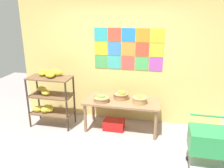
% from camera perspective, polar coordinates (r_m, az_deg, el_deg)
% --- Properties ---
extents(ground, '(9.45, 9.45, 0.00)m').
position_cam_1_polar(ground, '(3.81, -3.80, -19.89)').
color(ground, gray).
extents(back_wall_with_art, '(4.39, 0.07, 2.61)m').
position_cam_1_polar(back_wall_with_art, '(4.82, 1.68, 5.71)').
color(back_wall_with_art, '#DDBF67').
rests_on(back_wall_with_art, ground).
extents(banana_shelf_unit, '(0.88, 0.47, 1.20)m').
position_cam_1_polar(banana_shelf_unit, '(4.86, -15.61, -2.08)').
color(banana_shelf_unit, '#30281C').
rests_on(banana_shelf_unit, ground).
extents(display_table, '(1.49, 0.66, 0.63)m').
position_cam_1_polar(display_table, '(4.55, 2.51, -5.02)').
color(display_table, '#886244').
rests_on(display_table, ground).
extents(fruit_basket_left, '(0.33, 0.33, 0.19)m').
position_cam_1_polar(fruit_basket_left, '(4.57, 2.29, -2.77)').
color(fruit_basket_left, '#9C7044').
rests_on(fruit_basket_left, display_table).
extents(fruit_basket_centre, '(0.32, 0.32, 0.14)m').
position_cam_1_polar(fruit_basket_centre, '(4.45, -2.71, -3.68)').
color(fruit_basket_centre, '#9B734A').
rests_on(fruit_basket_centre, display_table).
extents(fruit_basket_right, '(0.29, 0.29, 0.16)m').
position_cam_1_polar(fruit_basket_right, '(4.39, 6.97, -3.93)').
color(fruit_basket_right, '#AC824F').
rests_on(fruit_basket_right, display_table).
extents(produce_crate_under_table, '(0.42, 0.29, 0.20)m').
position_cam_1_polar(produce_crate_under_table, '(4.74, 0.50, -10.16)').
color(produce_crate_under_table, '#B31614').
rests_on(produce_crate_under_table, ground).
extents(shopping_cart, '(0.57, 0.48, 0.80)m').
position_cam_1_polar(shopping_cart, '(3.76, 23.17, -13.38)').
color(shopping_cart, black).
rests_on(shopping_cart, ground).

